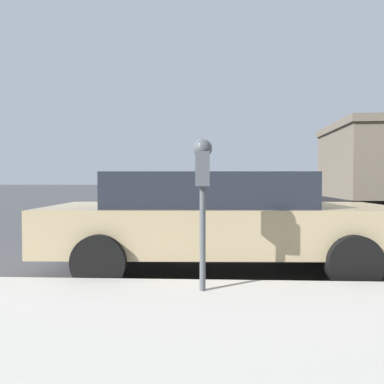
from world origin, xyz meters
name	(u,v)px	position (x,y,z in m)	size (l,w,h in m)	color
ground_plane	(184,254)	(0.00, 0.00, 0.00)	(220.00, 220.00, 0.00)	#424244
parking_meter	(203,175)	(-2.62, -0.37, 1.31)	(0.21, 0.19, 1.51)	#4C5156
car_tan	(217,218)	(-1.09, -0.54, 0.74)	(2.23, 4.79, 1.37)	tan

